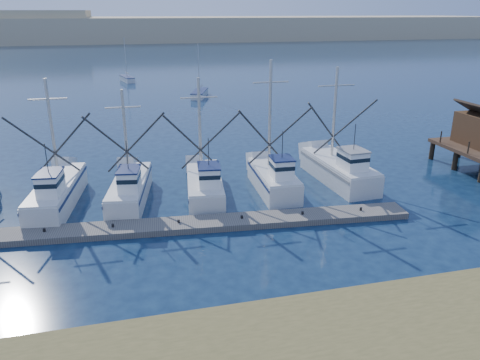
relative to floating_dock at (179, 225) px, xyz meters
name	(u,v)px	position (x,y,z in m)	size (l,w,h in m)	color
ground	(300,265)	(5.75, -6.03, -0.20)	(500.00, 500.00, 0.00)	#0C1B35
floating_dock	(179,225)	(0.00, 0.00, 0.00)	(29.83, 1.99, 0.40)	#65615A
dune_ridge	(136,29)	(5.75, 203.97, 4.80)	(360.00, 60.00, 10.00)	tan
trawler_fleet	(184,185)	(1.01, 5.05, 0.79)	(29.26, 9.14, 9.58)	silver
sailboat_near	(200,94)	(9.07, 46.72, 0.29)	(3.75, 6.75, 8.10)	silver
sailboat_far	(127,79)	(-1.66, 66.85, 0.30)	(2.79, 6.04, 8.10)	silver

